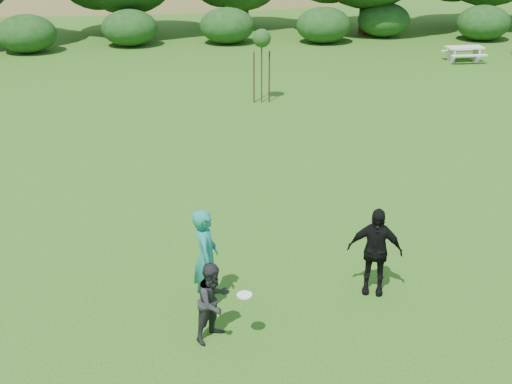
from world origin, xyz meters
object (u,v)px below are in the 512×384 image
sapling (262,40)px  picnic_table (464,51)px  player_grey (214,302)px  player_black (375,251)px  player_teal (206,258)px

sapling → picnic_table: size_ratio=1.58×
player_grey → player_black: 3.42m
player_grey → picnic_table: 24.92m
player_grey → sapling: sapling is taller
player_black → sapling: sapling is taller
sapling → player_grey: bearing=-101.3°
sapling → picnic_table: sapling is taller
player_teal → picnic_table: (13.99, 19.56, -0.49)m
player_grey → picnic_table: size_ratio=0.83×
player_black → player_grey: bearing=-141.9°
player_black → picnic_table: bearing=80.8°
sapling → player_black: bearing=-88.9°
picnic_table → player_teal: bearing=-125.6°
player_black → picnic_table: (10.70, 19.56, -0.39)m
player_teal → picnic_table: size_ratio=1.12×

